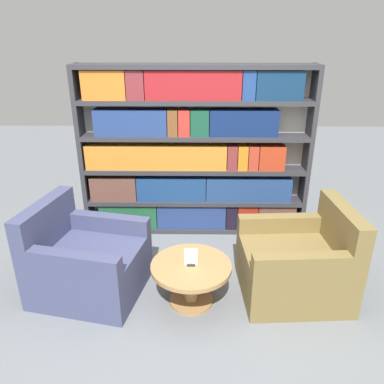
% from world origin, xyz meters
% --- Properties ---
extents(ground_plane, '(14.00, 14.00, 0.00)m').
position_xyz_m(ground_plane, '(0.00, 0.00, 0.00)').
color(ground_plane, slate).
extents(bookshelf, '(2.60, 0.30, 1.94)m').
position_xyz_m(bookshelf, '(-0.03, 1.47, 0.96)').
color(bookshelf, silver).
rests_on(bookshelf, ground_plane).
extents(armchair_left, '(1.07, 0.99, 0.86)m').
position_xyz_m(armchair_left, '(-0.99, 0.24, 0.30)').
color(armchair_left, '#42476B').
rests_on(armchair_left, ground_plane).
extents(armchair_right, '(0.97, 0.87, 0.86)m').
position_xyz_m(armchair_right, '(0.94, 0.24, 0.30)').
color(armchair_right, olive).
rests_on(armchair_right, ground_plane).
extents(coffee_table, '(0.70, 0.70, 0.39)m').
position_xyz_m(coffee_table, '(-0.02, 0.08, 0.28)').
color(coffee_table, '#AD7F4C').
rests_on(coffee_table, ground_plane).
extents(table_sign, '(0.12, 0.06, 0.16)m').
position_xyz_m(table_sign, '(-0.02, 0.08, 0.46)').
color(table_sign, black).
rests_on(table_sign, coffee_table).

